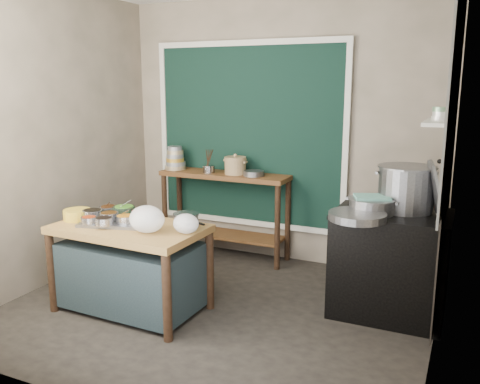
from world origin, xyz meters
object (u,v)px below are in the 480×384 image
at_px(back_counter, 225,215).
at_px(ceramic_crock, 235,166).
at_px(saucepan, 186,220).
at_px(utensil_cup, 209,169).
at_px(stove_block, 389,265).
at_px(stock_pot, 406,188).
at_px(steamer, 372,206).
at_px(yellow_basin, 77,215).
at_px(condiment_tray, 118,221).
at_px(prep_table, 131,268).

distance_m(back_counter, ceramic_crock, 0.57).
height_order(back_counter, saucepan, back_counter).
height_order(back_counter, utensil_cup, utensil_cup).
height_order(stove_block, stock_pot, stock_pot).
bearing_deg(stove_block, steamer, -144.48).
bearing_deg(back_counter, utensil_cup, -159.76).
relative_size(yellow_basin, utensil_cup, 1.78).
relative_size(condiment_tray, saucepan, 2.65).
relative_size(yellow_basin, saucepan, 1.08).
bearing_deg(utensil_cup, stock_pot, -14.92).
bearing_deg(ceramic_crock, steamer, -27.26).
bearing_deg(stock_pot, steamer, -137.97).
distance_m(condiment_tray, saucepan, 0.61).
xyz_separation_m(stove_block, ceramic_crock, (-1.76, 0.72, 0.61)).
relative_size(prep_table, saucepan, 5.75).
height_order(back_counter, stock_pot, stock_pot).
relative_size(saucepan, utensil_cup, 1.64).
xyz_separation_m(back_counter, stove_block, (1.90, -0.73, -0.05)).
bearing_deg(ceramic_crock, saucepan, -81.14).
bearing_deg(stove_block, prep_table, -156.75).
relative_size(condiment_tray, yellow_basin, 2.44).
bearing_deg(condiment_tray, steamer, 19.73).
distance_m(prep_table, steamer, 2.07).
distance_m(ceramic_crock, stock_pot, 1.94).
xyz_separation_m(stove_block, steamer, (-0.15, -0.11, 0.52)).
xyz_separation_m(back_counter, ceramic_crock, (0.14, -0.01, 0.56)).
relative_size(back_counter, stove_block, 1.61).
distance_m(yellow_basin, stock_pot, 2.80).
distance_m(ceramic_crock, steamer, 1.81).
height_order(yellow_basin, steamer, steamer).
bearing_deg(prep_table, condiment_tray, 166.99).
distance_m(back_counter, utensil_cup, 0.54).
bearing_deg(ceramic_crock, yellow_basin, -115.21).
bearing_deg(condiment_tray, stove_block, 21.02).
bearing_deg(steamer, utensil_cup, 157.75).
relative_size(prep_table, condiment_tray, 2.17).
height_order(prep_table, condiment_tray, condiment_tray).
xyz_separation_m(prep_table, ceramic_crock, (0.24, 1.58, 0.66)).
distance_m(saucepan, steamer, 1.51).
height_order(stove_block, yellow_basin, stove_block).
height_order(back_counter, ceramic_crock, ceramic_crock).
xyz_separation_m(prep_table, stove_block, (2.00, 0.86, 0.05)).
bearing_deg(saucepan, prep_table, -137.05).
relative_size(back_counter, yellow_basin, 6.15).
distance_m(utensil_cup, stock_pot, 2.22).
relative_size(yellow_basin, steamer, 0.61).
relative_size(utensil_cup, stock_pot, 0.28).
bearing_deg(utensil_cup, back_counter, 20.24).
xyz_separation_m(back_counter, yellow_basin, (-0.62, -1.62, 0.32)).
xyz_separation_m(prep_table, stock_pot, (2.08, 0.96, 0.69)).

